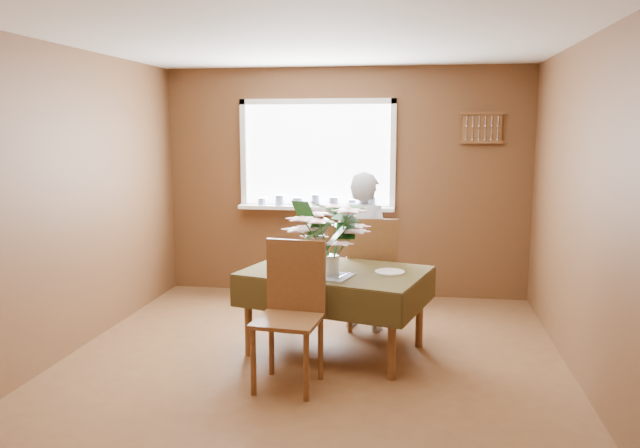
% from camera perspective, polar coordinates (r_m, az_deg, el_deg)
% --- Properties ---
extents(floor, '(4.50, 4.50, 0.00)m').
position_cam_1_polar(floor, '(4.98, -1.02, -13.00)').
color(floor, brown).
rests_on(floor, ground).
extents(ceiling, '(4.50, 4.50, 0.00)m').
position_cam_1_polar(ceiling, '(4.67, -1.11, 16.80)').
color(ceiling, white).
rests_on(ceiling, wall_back).
extents(wall_back, '(4.00, 0.00, 4.00)m').
position_cam_1_polar(wall_back, '(6.88, 2.23, 3.79)').
color(wall_back, brown).
rests_on(wall_back, floor).
extents(wall_front, '(4.00, 0.00, 4.00)m').
position_cam_1_polar(wall_front, '(2.52, -10.12, -5.17)').
color(wall_front, brown).
rests_on(wall_front, floor).
extents(wall_left, '(0.00, 4.50, 4.50)m').
position_cam_1_polar(wall_left, '(5.39, -22.52, 1.73)').
color(wall_left, brown).
rests_on(wall_left, floor).
extents(wall_right, '(0.00, 4.50, 4.50)m').
position_cam_1_polar(wall_right, '(4.74, 23.46, 0.80)').
color(wall_right, brown).
rests_on(wall_right, floor).
extents(window_assembly, '(1.72, 0.20, 1.22)m').
position_cam_1_polar(window_assembly, '(6.86, -0.30, 4.57)').
color(window_assembly, white).
rests_on(window_assembly, wall_back).
extents(spoon_rack, '(0.44, 0.05, 0.33)m').
position_cam_1_polar(spoon_rack, '(6.80, 14.59, 8.53)').
color(spoon_rack, brown).
rests_on(spoon_rack, wall_back).
extents(dining_table, '(1.64, 1.32, 0.70)m').
position_cam_1_polar(dining_table, '(5.15, 1.44, -5.11)').
color(dining_table, brown).
rests_on(dining_table, floor).
extents(chair_far, '(0.49, 0.49, 1.05)m').
position_cam_1_polar(chair_far, '(5.73, 4.75, -4.17)').
color(chair_far, brown).
rests_on(chair_far, floor).
extents(chair_near, '(0.49, 0.49, 1.04)m').
position_cam_1_polar(chair_near, '(4.54, -2.64, -7.68)').
color(chair_near, brown).
rests_on(chair_near, floor).
extents(seated_woman, '(0.62, 0.51, 1.46)m').
position_cam_1_polar(seated_woman, '(5.72, 4.00, -2.49)').
color(seated_woman, white).
rests_on(seated_woman, floor).
extents(flower_bouquet, '(0.63, 0.63, 0.54)m').
position_cam_1_polar(flower_bouquet, '(4.91, 1.06, -0.62)').
color(flower_bouquet, white).
rests_on(flower_bouquet, dining_table).
extents(side_plate, '(0.29, 0.29, 0.01)m').
position_cam_1_polar(side_plate, '(5.06, 6.39, -4.39)').
color(side_plate, white).
rests_on(side_plate, dining_table).
extents(table_knife, '(0.09, 0.20, 0.00)m').
position_cam_1_polar(table_knife, '(4.90, 2.09, -4.74)').
color(table_knife, silver).
rests_on(table_knife, dining_table).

